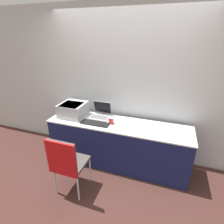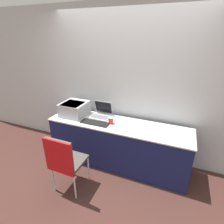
{
  "view_description": "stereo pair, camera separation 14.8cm",
  "coord_description": "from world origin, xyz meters",
  "px_view_note": "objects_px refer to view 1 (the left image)",
  "views": [
    {
      "loc": [
        0.74,
        -2.13,
        2.12
      ],
      "look_at": [
        -0.11,
        0.32,
        0.97
      ],
      "focal_mm": 28.0,
      "sensor_mm": 36.0,
      "label": 1
    },
    {
      "loc": [
        0.87,
        -2.08,
        2.12
      ],
      "look_at": [
        -0.11,
        0.32,
        0.97
      ],
      "focal_mm": 28.0,
      "sensor_mm": 36.0,
      "label": 2
    }
  ],
  "objects_px": {
    "printer": "(73,109)",
    "chair": "(66,161)",
    "coffee_cup": "(111,120)",
    "external_keyboard": "(95,123)",
    "laptop_left": "(100,114)"
  },
  "relations": [
    {
      "from": "printer",
      "to": "chair",
      "type": "height_order",
      "value": "printer"
    },
    {
      "from": "printer",
      "to": "coffee_cup",
      "type": "bearing_deg",
      "value": -5.0
    },
    {
      "from": "coffee_cup",
      "to": "chair",
      "type": "xyz_separation_m",
      "value": [
        -0.34,
        -0.84,
        -0.26
      ]
    },
    {
      "from": "chair",
      "to": "printer",
      "type": "bearing_deg",
      "value": 113.78
    },
    {
      "from": "printer",
      "to": "external_keyboard",
      "type": "relative_size",
      "value": 0.91
    },
    {
      "from": "laptop_left",
      "to": "external_keyboard",
      "type": "bearing_deg",
      "value": -86.18
    },
    {
      "from": "laptop_left",
      "to": "chair",
      "type": "height_order",
      "value": "laptop_left"
    },
    {
      "from": "printer",
      "to": "laptop_left",
      "type": "height_order",
      "value": "laptop_left"
    },
    {
      "from": "laptop_left",
      "to": "coffee_cup",
      "type": "bearing_deg",
      "value": -34.9
    },
    {
      "from": "laptop_left",
      "to": "coffee_cup",
      "type": "height_order",
      "value": "laptop_left"
    },
    {
      "from": "printer",
      "to": "chair",
      "type": "xyz_separation_m",
      "value": [
        0.4,
        -0.9,
        -0.33
      ]
    },
    {
      "from": "printer",
      "to": "laptop_left",
      "type": "bearing_deg",
      "value": 14.14
    },
    {
      "from": "laptop_left",
      "to": "printer",
      "type": "bearing_deg",
      "value": -165.86
    },
    {
      "from": "coffee_cup",
      "to": "chair",
      "type": "height_order",
      "value": "chair"
    },
    {
      "from": "laptop_left",
      "to": "external_keyboard",
      "type": "height_order",
      "value": "laptop_left"
    }
  ]
}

